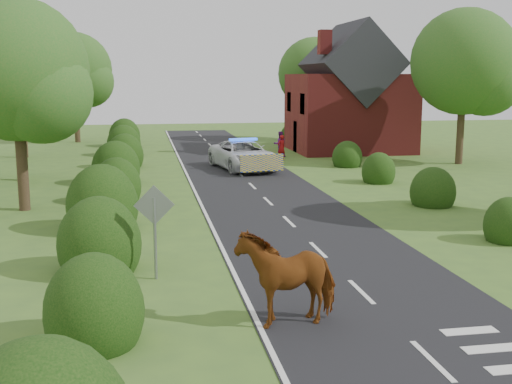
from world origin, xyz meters
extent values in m
plane|color=#426529|center=(0.00, 0.00, 0.00)|extent=(120.00, 120.00, 0.00)
cube|color=black|center=(0.00, 15.00, 0.01)|extent=(6.00, 70.00, 0.02)
cube|color=white|center=(0.00, -4.00, 0.03)|extent=(0.12, 1.80, 0.01)
cube|color=white|center=(0.00, 0.00, 0.03)|extent=(0.12, 1.80, 0.01)
cube|color=white|center=(0.00, 4.00, 0.03)|extent=(0.12, 1.80, 0.01)
cube|color=white|center=(0.00, 8.00, 0.03)|extent=(0.12, 1.80, 0.01)
cube|color=white|center=(0.00, 12.00, 0.03)|extent=(0.12, 1.80, 0.01)
cube|color=white|center=(0.00, 16.00, 0.03)|extent=(0.12, 1.80, 0.01)
cube|color=white|center=(0.00, 20.00, 0.03)|extent=(0.12, 1.80, 0.01)
cube|color=white|center=(0.00, 24.00, 0.03)|extent=(0.12, 1.80, 0.01)
cube|color=white|center=(0.00, 28.00, 0.03)|extent=(0.12, 1.80, 0.01)
cube|color=white|center=(0.00, 32.00, 0.03)|extent=(0.12, 1.80, 0.01)
cube|color=white|center=(0.00, 36.00, 0.03)|extent=(0.12, 1.80, 0.01)
cube|color=white|center=(0.00, 40.00, 0.03)|extent=(0.12, 1.80, 0.01)
cube|color=white|center=(0.00, 44.00, 0.03)|extent=(0.12, 1.80, 0.01)
cube|color=white|center=(0.00, 48.00, 0.03)|extent=(0.12, 1.80, 0.01)
cube|color=white|center=(-2.90, 15.00, 0.03)|extent=(0.12, 70.00, 0.01)
cube|color=white|center=(1.40, -3.70, 0.03)|extent=(1.20, 0.35, 0.01)
cube|color=white|center=(1.40, -2.80, 0.03)|extent=(1.20, 0.35, 0.01)
ellipsoid|color=black|center=(-6.30, -2.00, 0.66)|extent=(2.00, 2.10, 2.40)
ellipsoid|color=black|center=(-6.50, 3.00, 0.74)|extent=(2.30, 2.41, 2.70)
ellipsoid|color=black|center=(-6.70, 8.00, 0.83)|extent=(2.50, 2.62, 3.00)
ellipsoid|color=black|center=(-6.40, 13.00, 0.69)|extent=(2.10, 2.20, 2.50)
ellipsoid|color=black|center=(-6.60, 18.00, 0.77)|extent=(2.40, 2.52, 2.80)
ellipsoid|color=black|center=(-6.30, 24.00, 0.72)|extent=(2.20, 2.31, 2.60)
ellipsoid|color=black|center=(-6.50, 30.00, 0.74)|extent=(2.30, 2.41, 2.70)
ellipsoid|color=black|center=(-6.60, 36.00, 0.77)|extent=(2.40, 2.52, 2.80)
ellipsoid|color=black|center=(6.40, 4.00, 0.52)|extent=(1.60, 1.68, 1.90)
ellipsoid|color=black|center=(6.60, 10.00, 0.58)|extent=(1.90, 2.00, 2.10)
ellipsoid|color=black|center=(6.50, 16.00, 0.55)|extent=(1.70, 1.78, 2.00)
ellipsoid|color=black|center=(6.80, 22.00, 0.55)|extent=(1.80, 1.89, 2.00)
ellipsoid|color=black|center=(6.60, 36.00, 0.55)|extent=(1.70, 1.78, 2.00)
cylinder|color=#332316|center=(-10.00, 12.00, 1.98)|extent=(0.44, 0.44, 3.96)
sphere|color=#21601E|center=(-10.00, 12.00, 5.58)|extent=(5.60, 5.60, 5.60)
sphere|color=#4D6625|center=(-9.02, 11.44, 4.68)|extent=(3.92, 3.92, 3.92)
cylinder|color=#332316|center=(-11.50, 20.00, 1.87)|extent=(0.44, 0.44, 3.74)
sphere|color=#21601E|center=(-11.50, 20.00, 5.27)|extent=(5.60, 5.60, 5.60)
sphere|color=#4D6625|center=(-10.52, 19.44, 4.42)|extent=(3.92, 3.92, 3.92)
cylinder|color=#332316|center=(-13.00, 30.00, 2.42)|extent=(0.44, 0.44, 4.84)
sphere|color=#21601E|center=(-13.00, 30.00, 6.82)|extent=(6.80, 6.80, 6.80)
sphere|color=#4D6625|center=(-11.81, 29.32, 5.72)|extent=(4.76, 4.76, 4.76)
cylinder|color=#332316|center=(-10.50, 40.00, 2.09)|extent=(0.44, 0.44, 4.18)
sphere|color=#21601E|center=(-10.50, 40.00, 5.89)|extent=(6.00, 6.00, 6.00)
sphere|color=#4D6625|center=(-9.45, 39.40, 4.94)|extent=(4.20, 4.20, 4.20)
cylinder|color=#332316|center=(14.00, 22.00, 2.20)|extent=(0.44, 0.44, 4.40)
sphere|color=#21601E|center=(14.00, 22.00, 6.20)|extent=(6.40, 6.40, 6.40)
sphere|color=#4D6625|center=(15.12, 21.36, 5.20)|extent=(4.48, 4.48, 4.48)
cylinder|color=#332316|center=(9.00, 38.00, 1.98)|extent=(0.44, 0.44, 3.96)
sphere|color=#21601E|center=(9.00, 38.00, 5.58)|extent=(6.00, 6.00, 6.00)
sphere|color=#4D6625|center=(10.05, 37.40, 4.68)|extent=(4.20, 4.20, 4.20)
cylinder|color=gray|center=(-5.00, 2.00, 1.10)|extent=(0.08, 0.08, 2.20)
cube|color=gray|center=(-5.00, 2.00, 2.00)|extent=(1.06, 0.04, 1.06)
cube|color=maroon|center=(9.50, 30.00, 2.75)|extent=(8.00, 7.00, 5.50)
cube|color=black|center=(9.50, 30.00, 6.20)|extent=(5.94, 7.40, 5.94)
cube|color=maroon|center=(7.00, 28.00, 7.60)|extent=(0.80, 0.80, 1.60)
imported|color=brown|center=(-2.23, -1.42, 0.86)|extent=(2.63, 1.73, 1.72)
imported|color=silver|center=(0.49, 21.95, 0.83)|extent=(3.79, 6.37, 1.66)
cube|color=yellow|center=(1.04, 18.98, 0.75)|extent=(2.45, 0.51, 0.91)
cube|color=blue|center=(0.49, 21.95, 1.74)|extent=(1.68, 0.57, 0.14)
imported|color=maroon|center=(3.55, 25.59, 0.81)|extent=(0.71, 0.63, 1.63)
imported|color=#681A74|center=(3.83, 27.35, 0.86)|extent=(0.84, 0.66, 1.72)
camera|label=1|loc=(-5.25, -14.56, 5.28)|focal=45.00mm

